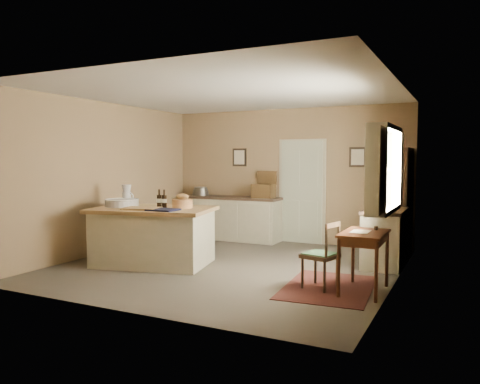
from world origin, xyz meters
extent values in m
plane|color=#534B40|center=(0.00, 0.00, 0.00)|extent=(5.00, 5.00, 0.00)
cube|color=#7E6546|center=(0.00, 2.50, 1.35)|extent=(5.00, 0.10, 2.70)
cube|color=#7E6546|center=(0.00, -2.50, 1.35)|extent=(5.00, 0.10, 2.70)
cube|color=#7E6546|center=(-2.50, 0.00, 1.35)|extent=(0.10, 5.00, 2.70)
cube|color=#7E6546|center=(2.50, 0.00, 1.35)|extent=(0.10, 5.00, 2.70)
plane|color=silver|center=(0.00, 0.00, 2.70)|extent=(5.00, 5.00, 0.00)
cube|color=#B4BA9D|center=(0.35, 2.47, 1.05)|extent=(0.97, 0.06, 2.11)
cube|color=black|center=(-1.05, 2.48, 1.72)|extent=(0.32, 0.02, 0.38)
cube|color=beige|center=(-1.05, 2.47, 1.72)|extent=(0.24, 0.01, 0.30)
cube|color=black|center=(1.45, 2.48, 1.72)|extent=(0.32, 0.02, 0.38)
cube|color=beige|center=(1.45, 2.47, 1.72)|extent=(0.24, 0.01, 0.30)
cube|color=#C1B798|center=(2.38, -0.20, 1.02)|extent=(0.25, 1.32, 0.06)
cube|color=#C1B798|center=(2.38, -0.20, 2.08)|extent=(0.25, 1.32, 0.06)
cube|color=white|center=(2.50, -0.20, 1.55)|extent=(0.01, 1.20, 1.00)
cube|color=#C1B798|center=(2.46, -1.02, 1.55)|extent=(0.04, 0.35, 1.00)
cube|color=#C1B798|center=(2.46, 0.62, 1.55)|extent=(0.04, 0.35, 1.00)
cube|color=#C1B798|center=(-1.14, -0.44, 0.42)|extent=(1.91, 1.42, 0.85)
cube|color=#A07B47|center=(-1.14, -0.44, 0.88)|extent=(2.07, 1.58, 0.06)
cylinder|color=white|center=(-1.72, -0.50, 0.96)|extent=(0.54, 0.54, 0.11)
cube|color=#A07B47|center=(-1.14, -0.74, 0.92)|extent=(0.61, 0.48, 0.03)
cube|color=black|center=(-0.75, -0.72, 0.92)|extent=(0.43, 0.35, 0.02)
cylinder|color=#8E5E36|center=(-0.70, -0.28, 0.98)|extent=(0.32, 0.32, 0.14)
cylinder|color=black|center=(-1.08, -0.36, 1.05)|extent=(0.08, 0.08, 0.29)
cylinder|color=black|center=(-0.98, -0.36, 1.05)|extent=(0.08, 0.08, 0.29)
cube|color=#C1B798|center=(-1.11, 2.20, 0.42)|extent=(2.12, 0.58, 0.85)
cube|color=#332319|center=(-1.11, 2.20, 0.88)|extent=(2.16, 0.61, 0.05)
cube|color=#442E15|center=(-0.37, 2.20, 1.04)|extent=(0.42, 0.32, 0.28)
cylinder|color=#59544F|center=(-1.85, 2.20, 0.99)|extent=(0.36, 0.36, 0.18)
cube|color=#4D1E1A|center=(1.75, -0.55, 0.00)|extent=(1.22, 1.68, 0.01)
cube|color=#3A1C0D|center=(2.20, -0.55, 0.75)|extent=(0.53, 0.86, 0.03)
cube|color=#3A1C0D|center=(2.20, -0.55, 0.68)|extent=(0.47, 0.80, 0.10)
cube|color=silver|center=(2.15, -0.55, 0.77)|extent=(0.22, 0.30, 0.01)
cylinder|color=black|center=(2.30, -0.31, 0.79)|extent=(0.05, 0.05, 0.05)
cylinder|color=#3A1C0D|center=(1.98, -0.94, 0.36)|extent=(0.04, 0.04, 0.72)
cylinder|color=#3A1C0D|center=(2.42, -0.94, 0.36)|extent=(0.04, 0.04, 0.72)
cylinder|color=#3A1C0D|center=(1.98, -0.16, 0.36)|extent=(0.04, 0.04, 0.72)
cylinder|color=#3A1C0D|center=(2.42, -0.16, 0.36)|extent=(0.04, 0.04, 0.72)
cube|color=#C1B798|center=(2.20, 1.07, 0.42)|extent=(0.57, 1.04, 0.85)
cube|color=#332319|center=(2.20, 1.07, 0.88)|extent=(0.60, 1.08, 0.05)
cylinder|color=silver|center=(2.17, 0.91, 0.95)|extent=(0.25, 0.25, 0.09)
cube|color=#322215|center=(2.31, 1.60, 0.94)|extent=(0.32, 0.04, 1.87)
cube|color=#322215|center=(2.31, 2.40, 0.94)|extent=(0.32, 0.04, 1.87)
cube|color=#322215|center=(2.46, 2.00, 0.94)|extent=(0.02, 0.84, 1.87)
cube|color=#322215|center=(2.31, 2.00, 0.05)|extent=(0.32, 0.80, 0.03)
cube|color=#322215|center=(2.31, 2.00, 0.51)|extent=(0.32, 0.80, 0.03)
cube|color=#322215|center=(2.31, 2.00, 0.98)|extent=(0.32, 0.80, 0.03)
cube|color=#322215|center=(2.31, 2.00, 1.36)|extent=(0.32, 0.80, 0.03)
cube|color=#322215|center=(2.31, 2.00, 1.73)|extent=(0.32, 0.80, 0.03)
cylinder|color=white|center=(2.31, 2.00, 1.04)|extent=(0.12, 0.12, 0.11)
camera|label=1|loc=(3.37, -6.47, 1.68)|focal=35.00mm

